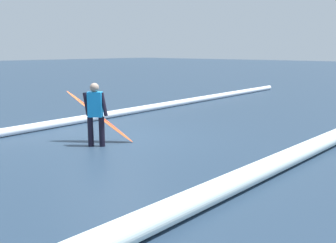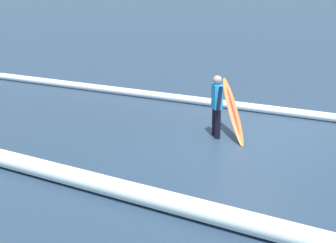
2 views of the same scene
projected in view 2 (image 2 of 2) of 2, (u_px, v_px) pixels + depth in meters
ground_plane at (252, 137)px, 12.31m from camera, size 151.63×151.63×0.00m
surfer at (217, 103)px, 12.12m from camera, size 0.37×0.55×1.56m
surfboard at (233, 110)px, 12.26m from camera, size 1.24×1.49×1.35m
wave_crest_foreground at (324, 116)px, 13.68m from camera, size 25.53×0.38×0.24m
wave_crest_midground at (238, 220)px, 7.81m from camera, size 18.86×1.30×0.37m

